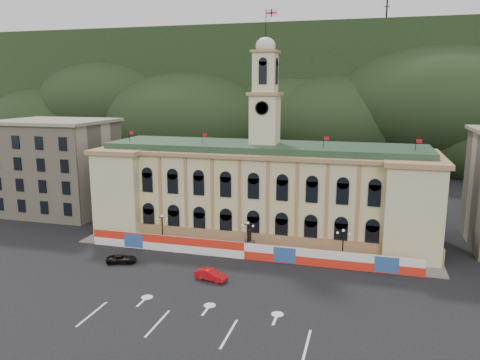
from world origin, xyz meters
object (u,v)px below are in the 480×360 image
(lamp_center, at_px, (248,235))
(statue, at_px, (249,245))
(red_sedan, at_px, (211,275))
(black_suv, at_px, (122,259))

(lamp_center, bearing_deg, statue, 90.00)
(red_sedan, relative_size, black_suv, 0.98)
(statue, height_order, lamp_center, lamp_center)
(lamp_center, bearing_deg, red_sedan, -101.97)
(statue, height_order, red_sedan, statue)
(black_suv, bearing_deg, lamp_center, -81.92)
(red_sedan, bearing_deg, black_suv, 93.03)
(statue, xyz_separation_m, red_sedan, (-2.24, -11.56, -0.47))
(statue, relative_size, red_sedan, 0.81)
(lamp_center, relative_size, black_suv, 1.10)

